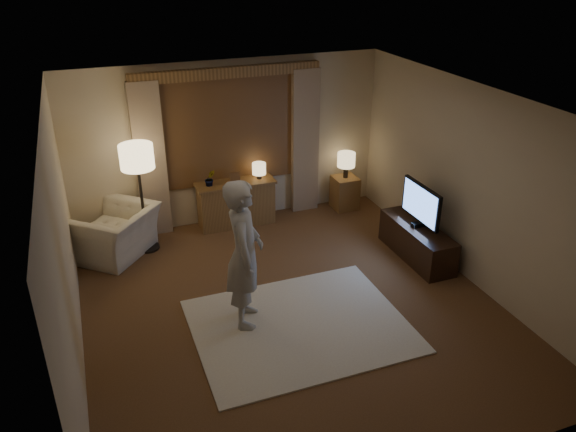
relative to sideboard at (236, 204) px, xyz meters
name	(u,v)px	position (x,y,z in m)	size (l,w,h in m)	color
room	(277,195)	(0.00, -2.00, 0.98)	(5.04, 5.54, 2.64)	brown
rug	(300,326)	(-0.05, -2.90, -0.34)	(2.50, 2.00, 0.02)	beige
sideboard	(236,204)	(0.00, 0.00, 0.00)	(1.20, 0.40, 0.70)	brown
picture_frame	(235,178)	(0.00, 0.00, 0.45)	(0.16, 0.02, 0.20)	brown
plant	(210,179)	(-0.40, 0.00, 0.50)	(0.17, 0.13, 0.30)	#999999
table_lamp_sideboard	(259,169)	(0.40, 0.00, 0.55)	(0.22, 0.22, 0.30)	black
floor_lamp	(137,163)	(-1.48, -0.32, 1.02)	(0.48, 0.48, 1.63)	black
armchair	(116,233)	(-1.91, -0.35, 0.01)	(1.10, 0.96, 0.71)	beige
side_table	(345,193)	(1.92, -0.05, -0.07)	(0.40, 0.40, 0.56)	brown
table_lamp_side	(346,160)	(1.92, -0.05, 0.52)	(0.30, 0.30, 0.44)	black
tv_stand	(417,242)	(2.15, -1.96, -0.10)	(0.45, 1.40, 0.50)	black
tv	(421,204)	(2.15, -1.96, 0.50)	(0.21, 0.87, 0.63)	black
person	(244,254)	(-0.61, -2.57, 0.58)	(0.67, 0.44, 1.83)	#B6B2A8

